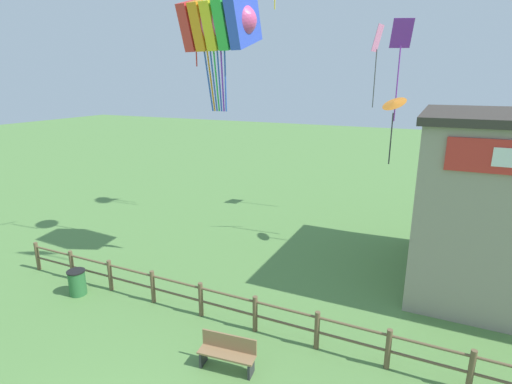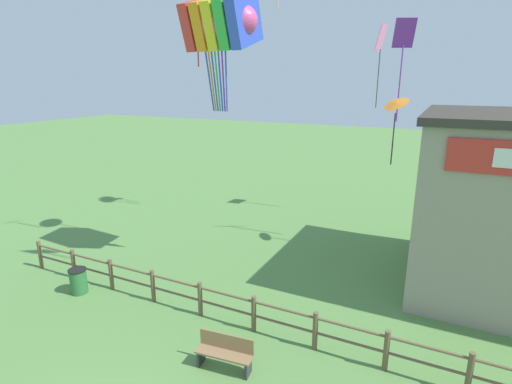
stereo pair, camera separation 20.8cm
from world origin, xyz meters
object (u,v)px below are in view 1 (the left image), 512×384
kite_pink_diamond (377,48)px  kite_rainbow_parafoil (220,22)px  kite_orange_delta (394,106)px  kite_purple_streamer (400,49)px  park_bench_near_fence (227,352)px  trash_bin (77,282)px

kite_pink_diamond → kite_rainbow_parafoil: bearing=-115.0°
kite_orange_delta → kite_pink_diamond: size_ratio=0.68×
kite_orange_delta → kite_purple_streamer: 2.14m
kite_rainbow_parafoil → kite_purple_streamer: size_ratio=1.03×
kite_rainbow_parafoil → kite_purple_streamer: (5.29, 4.25, -0.71)m
kite_rainbow_parafoil → kite_pink_diamond: kite_rainbow_parafoil is taller
park_bench_near_fence → kite_rainbow_parafoil: bearing=120.0°
kite_pink_diamond → trash_bin: bearing=-120.6°
kite_purple_streamer → kite_pink_diamond: bearing=110.8°
trash_bin → kite_pink_diamond: 16.23m
park_bench_near_fence → kite_purple_streamer: (2.40, 9.26, 7.59)m
trash_bin → kite_orange_delta: 12.87m
kite_orange_delta → kite_purple_streamer: kite_purple_streamer is taller
kite_orange_delta → trash_bin: bearing=-138.6°
park_bench_near_fence → kite_pink_diamond: 15.40m
kite_orange_delta → kite_pink_diamond: kite_pink_diamond is taller
trash_bin → kite_pink_diamond: (7.21, 12.16, 7.97)m
kite_orange_delta → kite_purple_streamer: (-0.02, 0.60, 2.05)m
trash_bin → kite_purple_streamer: kite_purple_streamer is taller
kite_rainbow_parafoil → trash_bin: bearing=-130.3°
kite_orange_delta → kite_pink_diamond: 5.31m
park_bench_near_fence → trash_bin: park_bench_near_fence is taller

